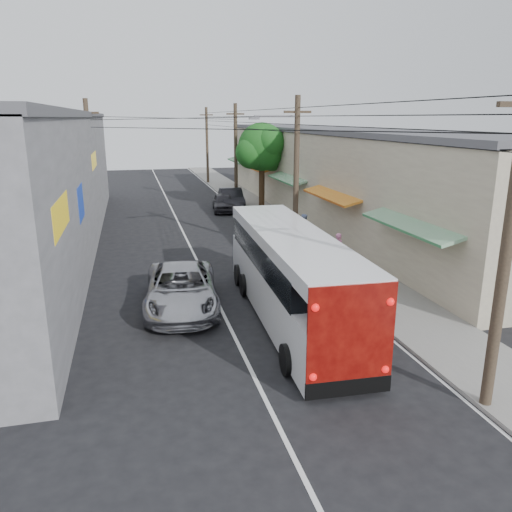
{
  "coord_description": "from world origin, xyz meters",
  "views": [
    {
      "loc": [
        -2.96,
        -11.21,
        6.93
      ],
      "look_at": [
        1.6,
        7.02,
        1.71
      ],
      "focal_mm": 35.0,
      "sensor_mm": 36.0,
      "label": 1
    }
  ],
  "objects_px": {
    "jeepney": "(181,288)",
    "pedestrian_near": "(337,250)",
    "parked_suv": "(266,226)",
    "parked_car_mid": "(224,202)",
    "coach_bus": "(290,274)",
    "parked_car_far": "(231,199)",
    "pedestrian_far": "(303,230)"
  },
  "relations": [
    {
      "from": "pedestrian_near",
      "to": "pedestrian_far",
      "type": "distance_m",
      "value": 4.07
    },
    {
      "from": "parked_car_far",
      "to": "pedestrian_near",
      "type": "bearing_deg",
      "value": -79.69
    },
    {
      "from": "jeepney",
      "to": "parked_suv",
      "type": "xyz_separation_m",
      "value": [
        6.0,
        10.0,
        -0.03
      ]
    },
    {
      "from": "jeepney",
      "to": "parked_car_far",
      "type": "relative_size",
      "value": 1.19
    },
    {
      "from": "parked_suv",
      "to": "pedestrian_near",
      "type": "distance_m",
      "value": 6.8
    },
    {
      "from": "pedestrian_far",
      "to": "coach_bus",
      "type": "bearing_deg",
      "value": 86.31
    },
    {
      "from": "coach_bus",
      "to": "jeepney",
      "type": "xyz_separation_m",
      "value": [
        -3.62,
        1.91,
        -0.86
      ]
    },
    {
      "from": "parked_car_mid",
      "to": "pedestrian_near",
      "type": "xyz_separation_m",
      "value": [
        2.5,
        -16.06,
        0.23
      ]
    },
    {
      "from": "parked_suv",
      "to": "pedestrian_near",
      "type": "height_order",
      "value": "pedestrian_near"
    },
    {
      "from": "parked_suv",
      "to": "parked_car_mid",
      "type": "relative_size",
      "value": 1.29
    },
    {
      "from": "parked_car_mid",
      "to": "pedestrian_far",
      "type": "height_order",
      "value": "pedestrian_far"
    },
    {
      "from": "coach_bus",
      "to": "jeepney",
      "type": "height_order",
      "value": "coach_bus"
    },
    {
      "from": "jeepney",
      "to": "parked_car_far",
      "type": "height_order",
      "value": "jeepney"
    },
    {
      "from": "coach_bus",
      "to": "parked_car_far",
      "type": "height_order",
      "value": "coach_bus"
    },
    {
      "from": "jeepney",
      "to": "parked_car_mid",
      "type": "bearing_deg",
      "value": 80.58
    },
    {
      "from": "parked_suv",
      "to": "parked_car_mid",
      "type": "height_order",
      "value": "parked_suv"
    },
    {
      "from": "coach_bus",
      "to": "pedestrian_far",
      "type": "height_order",
      "value": "coach_bus"
    },
    {
      "from": "jeepney",
      "to": "coach_bus",
      "type": "bearing_deg",
      "value": -22.32
    },
    {
      "from": "jeepney",
      "to": "pedestrian_near",
      "type": "xyz_separation_m",
      "value": [
        7.7,
        3.42,
        0.13
      ]
    },
    {
      "from": "parked_suv",
      "to": "pedestrian_far",
      "type": "bearing_deg",
      "value": -63.44
    },
    {
      "from": "coach_bus",
      "to": "parked_car_mid",
      "type": "bearing_deg",
      "value": 88.03
    },
    {
      "from": "pedestrian_near",
      "to": "parked_car_mid",
      "type": "bearing_deg",
      "value": -89.59
    },
    {
      "from": "coach_bus",
      "to": "pedestrian_near",
      "type": "distance_m",
      "value": 6.75
    },
    {
      "from": "parked_car_mid",
      "to": "parked_car_far",
      "type": "bearing_deg",
      "value": 58.04
    },
    {
      "from": "parked_car_mid",
      "to": "pedestrian_far",
      "type": "xyz_separation_m",
      "value": [
        2.2,
        -12.01,
        0.32
      ]
    },
    {
      "from": "coach_bus",
      "to": "pedestrian_far",
      "type": "bearing_deg",
      "value": 70.32
    },
    {
      "from": "parked_car_mid",
      "to": "pedestrian_far",
      "type": "bearing_deg",
      "value": -72.92
    },
    {
      "from": "parked_car_mid",
      "to": "pedestrian_near",
      "type": "bearing_deg",
      "value": -74.46
    },
    {
      "from": "parked_car_mid",
      "to": "pedestrian_near",
      "type": "relative_size",
      "value": 2.54
    },
    {
      "from": "parked_car_mid",
      "to": "parked_car_far",
      "type": "distance_m",
      "value": 1.28
    },
    {
      "from": "pedestrian_near",
      "to": "coach_bus",
      "type": "bearing_deg",
      "value": 44.15
    },
    {
      "from": "parked_car_far",
      "to": "pedestrian_far",
      "type": "relative_size",
      "value": 2.69
    }
  ]
}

